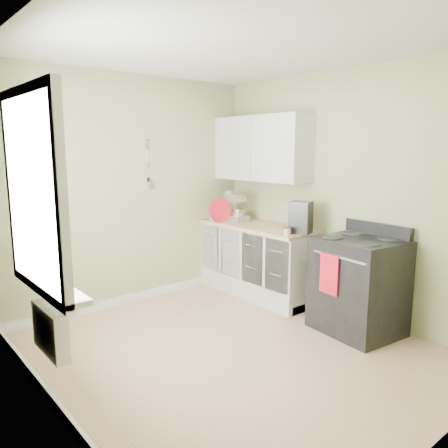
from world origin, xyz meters
TOP-DOWN VIEW (x-y plane):
  - floor at (0.00, 0.00)m, footprint 3.20×3.60m
  - ceiling at (0.00, 0.00)m, footprint 3.20×3.60m
  - wall_back at (0.00, 1.81)m, footprint 3.20×0.02m
  - wall_left at (-1.61, 0.00)m, footprint 0.02×3.60m
  - wall_right at (1.61, 0.00)m, footprint 0.02×3.60m
  - base_cabinets at (1.30, 1.00)m, footprint 0.60×1.60m
  - countertop at (1.29, 1.00)m, footprint 0.64×1.60m
  - upper_cabinets at (1.43, 1.10)m, footprint 0.35×1.40m
  - window at (-1.58, 0.30)m, footprint 0.06×1.14m
  - window_sill at (-1.51, 0.30)m, footprint 0.18×1.14m
  - radiator at (-1.54, 0.25)m, footprint 0.12×0.50m
  - wall_utensils at (0.20, 1.78)m, footprint 0.02×0.14m
  - stove at (1.28, -0.47)m, footprint 0.78×0.87m
  - stand_mixer at (1.25, 1.39)m, footprint 0.21×0.35m
  - kettle at (1.10, 1.68)m, footprint 0.17×0.10m
  - coffee_maker at (1.27, 0.30)m, footprint 0.27×0.29m
  - red_tray at (1.05, 1.46)m, footprint 0.31×0.12m
  - jar at (1.05, 0.30)m, footprint 0.08×0.08m
  - plant_a at (-1.50, 0.00)m, footprint 0.15×0.17m
  - plant_b at (-1.50, 0.32)m, footprint 0.19×0.19m
  - plant_c at (-1.50, 0.53)m, footprint 0.18×0.18m

SIDE VIEW (x-z plane):
  - floor at x=0.00m, z-range -0.02..0.00m
  - base_cabinets at x=1.30m, z-range 0.00..0.87m
  - stove at x=1.28m, z-range -0.06..1.04m
  - radiator at x=-1.54m, z-range 0.38..0.73m
  - window_sill at x=-1.51m, z-range 0.86..0.90m
  - countertop at x=1.29m, z-range 0.87..0.91m
  - jar at x=1.05m, z-range 0.91..1.00m
  - kettle at x=1.10m, z-range 0.91..1.08m
  - plant_b at x=-1.50m, z-range 0.90..1.17m
  - plant_a at x=-1.50m, z-range 0.90..1.17m
  - plant_c at x=-1.50m, z-range 0.90..1.22m
  - red_tray at x=1.05m, z-range 0.91..1.22m
  - coffee_maker at x=1.27m, z-range 0.90..1.26m
  - stand_mixer at x=1.25m, z-range 0.88..1.29m
  - wall_back at x=0.00m, z-range 0.00..2.70m
  - wall_left at x=-1.61m, z-range 0.00..2.70m
  - wall_right at x=1.61m, z-range 0.00..2.70m
  - window at x=-1.58m, z-range 0.83..2.27m
  - wall_utensils at x=0.20m, z-range 1.27..1.85m
  - upper_cabinets at x=1.43m, z-range 1.45..2.25m
  - ceiling at x=0.00m, z-range 2.70..2.72m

